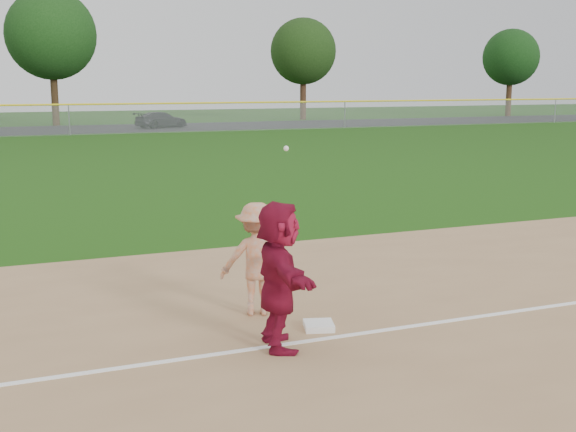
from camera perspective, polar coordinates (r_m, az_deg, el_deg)
name	(u,v)px	position (r m, az deg, el deg)	size (l,w,h in m)	color
ground	(326,319)	(10.81, 2.98, -8.16)	(160.00, 160.00, 0.00)	#1C4A0E
foul_line	(350,335)	(10.12, 4.90, -9.35)	(60.00, 0.10, 0.01)	white
parking_asphalt	(62,130)	(55.56, -17.41, 6.53)	(120.00, 10.00, 0.01)	black
first_base	(319,326)	(10.34, 2.45, -8.65)	(0.41, 0.41, 0.09)	white
base_runner	(279,275)	(9.37, -0.74, -4.71)	(1.82, 0.58, 1.96)	maroon
car_right	(161,120)	(55.97, -9.98, 7.50)	(1.68, 4.13, 1.20)	black
first_base_play	(257,259)	(10.77, -2.48, -3.40)	(1.24, 0.95, 2.56)	#A9A9AC
outfield_fence	(68,105)	(49.50, -16.96, 8.38)	(110.00, 0.12, 110.00)	#999EA0
tree_2	(51,35)	(61.05, -18.21, 13.44)	(7.00, 7.00, 10.58)	#332312
tree_3	(303,51)	(67.49, 1.21, 12.87)	(6.00, 6.00, 9.19)	#3A2215
tree_4	(511,57)	(77.45, 17.20, 11.88)	(5.60, 5.60, 8.67)	#3D2616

